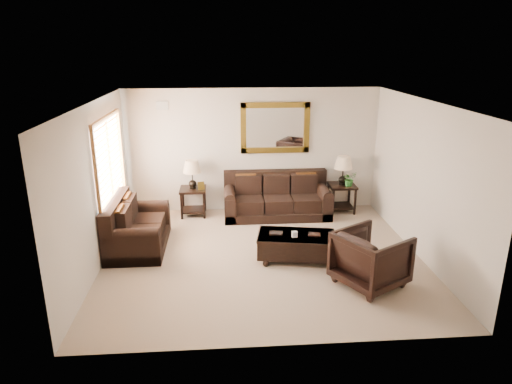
{
  "coord_description": "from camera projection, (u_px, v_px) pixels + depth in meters",
  "views": [
    {
      "loc": [
        -0.68,
        -7.27,
        3.58
      ],
      "look_at": [
        -0.08,
        0.6,
        1.01
      ],
      "focal_mm": 32.0,
      "sensor_mm": 36.0,
      "label": 1
    }
  ],
  "objects": [
    {
      "name": "mirror",
      "position": [
        275.0,
        128.0,
        9.85
      ],
      "size": [
        1.5,
        0.06,
        1.1
      ],
      "color": "#553A11",
      "rests_on": "room"
    },
    {
      "name": "armchair",
      "position": [
        371.0,
        256.0,
        6.99
      ],
      "size": [
        1.22,
        1.24,
        0.96
      ],
      "primitive_type": "imported",
      "rotation": [
        0.0,
        0.0,
        2.11
      ],
      "color": "black",
      "rests_on": "floor"
    },
    {
      "name": "sofa",
      "position": [
        276.0,
        200.0,
        9.93
      ],
      "size": [
        2.27,
        0.98,
        0.93
      ],
      "color": "black",
      "rests_on": "room"
    },
    {
      "name": "air_vent",
      "position": [
        162.0,
        106.0,
        9.54
      ],
      "size": [
        0.25,
        0.02,
        0.18
      ],
      "primitive_type": "cube",
      "color": "#999999",
      "rests_on": "room"
    },
    {
      "name": "room",
      "position": [
        263.0,
        184.0,
        7.63
      ],
      "size": [
        5.51,
        5.01,
        2.71
      ],
      "color": "#87755D",
      "rests_on": "ground"
    },
    {
      "name": "coffee_table",
      "position": [
        296.0,
        244.0,
        7.91
      ],
      "size": [
        1.43,
        0.94,
        0.56
      ],
      "rotation": [
        0.0,
        0.0,
        -0.18
      ],
      "color": "black",
      "rests_on": "room"
    },
    {
      "name": "end_table_right",
      "position": [
        343.0,
        176.0,
        10.0
      ],
      "size": [
        0.57,
        0.57,
        1.26
      ],
      "color": "black",
      "rests_on": "room"
    },
    {
      "name": "potted_plant",
      "position": [
        349.0,
        180.0,
        9.93
      ],
      "size": [
        0.39,
        0.41,
        0.25
      ],
      "primitive_type": "imported",
      "rotation": [
        0.0,
        0.0,
        0.42
      ],
      "color": "#245E20",
      "rests_on": "end_table_right"
    },
    {
      "name": "window",
      "position": [
        110.0,
        162.0,
        8.23
      ],
      "size": [
        0.07,
        1.96,
        1.66
      ],
      "color": "white",
      "rests_on": "room"
    },
    {
      "name": "end_table_left",
      "position": [
        193.0,
        180.0,
        9.77
      ],
      "size": [
        0.56,
        0.56,
        1.23
      ],
      "color": "black",
      "rests_on": "room"
    },
    {
      "name": "loveseat",
      "position": [
        135.0,
        230.0,
        8.33
      ],
      "size": [
        0.98,
        1.65,
        0.93
      ],
      "rotation": [
        0.0,
        0.0,
        1.57
      ],
      "color": "black",
      "rests_on": "room"
    }
  ]
}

